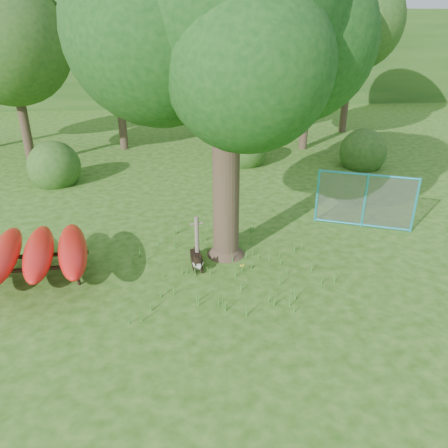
{
  "coord_description": "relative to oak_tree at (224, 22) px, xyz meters",
  "views": [
    {
      "loc": [
        -0.91,
        -7.78,
        5.19
      ],
      "look_at": [
        0.2,
        1.2,
        1.0
      ],
      "focal_mm": 35.0,
      "sensor_mm": 36.0,
      "label": 1
    }
  ],
  "objects": [
    {
      "name": "bg_tree_b",
      "position": [
        -3.26,
        10.36,
        0.42
      ],
      "size": [
        5.2,
        5.2,
        8.22
      ],
      "color": "#3A2B1F",
      "rests_on": "ground"
    },
    {
      "name": "wooden_post",
      "position": [
        -0.68,
        -0.23,
        -4.6
      ],
      "size": [
        0.31,
        0.12,
        1.12
      ],
      "rotation": [
        0.0,
        0.0,
        0.2
      ],
      "color": "#655A4C",
      "rests_on": "ground"
    },
    {
      "name": "shrub_left",
      "position": [
        -5.26,
        5.86,
        -5.19
      ],
      "size": [
        1.8,
        1.8,
        1.8
      ],
      "primitive_type": "sphere",
      "color": "#254D18",
      "rests_on": "ground"
    },
    {
      "name": "fence_section",
      "position": [
        4.01,
        1.09,
        -4.42
      ],
      "size": [
        2.44,
        1.12,
        2.57
      ],
      "rotation": [
        0.0,
        0.0,
        -0.41
      ],
      "color": "#2AA9C5",
      "rests_on": "ground"
    },
    {
      "name": "bg_tree_e",
      "position": [
        7.74,
        12.36,
        0.04
      ],
      "size": [
        4.6,
        4.6,
        7.55
      ],
      "color": "#3A2B1F",
      "rests_on": "ground"
    },
    {
      "name": "bg_tree_d",
      "position": [
        4.74,
        9.36,
        -0.11
      ],
      "size": [
        4.8,
        4.8,
        7.5
      ],
      "color": "#3A2B1F",
      "rests_on": "ground"
    },
    {
      "name": "husky_dog",
      "position": [
        -0.71,
        -0.53,
        -5.04
      ],
      "size": [
        0.27,
        1.01,
        0.45
      ],
      "rotation": [
        0.0,
        0.0,
        0.04
      ],
      "color": "black",
      "rests_on": "ground"
    },
    {
      "name": "wildflower_clump",
      "position": [
        0.28,
        -0.99,
        -5.01
      ],
      "size": [
        0.11,
        0.1,
        0.23
      ],
      "rotation": [
        0.0,
        0.0,
        -0.08
      ],
      "color": "#3D842B",
      "rests_on": "ground"
    },
    {
      "name": "wooded_hillside",
      "position": [
        -0.26,
        26.36,
        -2.19
      ],
      "size": [
        80.0,
        12.0,
        6.0
      ],
      "primitive_type": "cube",
      "color": "#254D18",
      "rests_on": "ground"
    },
    {
      "name": "kayak_rack",
      "position": [
        -4.46,
        -0.75,
        -4.49
      ],
      "size": [
        3.11,
        2.76,
        0.91
      ],
      "rotation": [
        0.0,
        0.0,
        0.03
      ],
      "color": "black",
      "rests_on": "ground"
    },
    {
      "name": "shrub_right",
      "position": [
        6.24,
        6.36,
        -5.19
      ],
      "size": [
        1.8,
        1.8,
        1.8
      ],
      "primitive_type": "sphere",
      "color": "#254D18",
      "rests_on": "ground"
    },
    {
      "name": "shrub_mid",
      "position": [
        1.74,
        7.36,
        -5.19
      ],
      "size": [
        1.8,
        1.8,
        1.8
      ],
      "primitive_type": "sphere",
      "color": "#254D18",
      "rests_on": "ground"
    },
    {
      "name": "ground",
      "position": [
        -0.26,
        -1.64,
        -5.19
      ],
      "size": [
        80.0,
        80.0,
        0.0
      ],
      "primitive_type": "plane",
      "color": "#245010",
      "rests_on": "ground"
    },
    {
      "name": "bg_tree_a",
      "position": [
        -6.76,
        8.36,
        -0.71
      ],
      "size": [
        4.4,
        4.4,
        6.7
      ],
      "color": "#3A2B1F",
      "rests_on": "ground"
    },
    {
      "name": "oak_tree",
      "position": [
        0.0,
        0.0,
        0.0
      ],
      "size": [
        6.37,
        5.62,
        7.79
      ],
      "rotation": [
        0.0,
        0.0,
        -0.2
      ],
      "color": "#3A2B1F",
      "rests_on": "ground"
    },
    {
      "name": "bg_tree_c",
      "position": [
        1.24,
        11.36,
        -1.09
      ],
      "size": [
        4.0,
        4.0,
        6.12
      ],
      "color": "#3A2B1F",
      "rests_on": "ground"
    }
  ]
}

